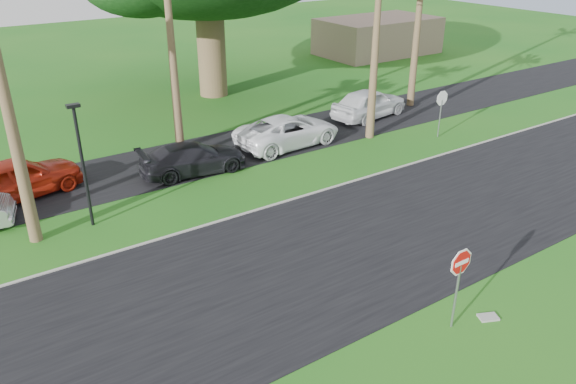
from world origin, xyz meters
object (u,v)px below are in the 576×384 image
(car_dark, at_px, (193,158))
(car_minivan, at_px, (288,131))
(stop_sign_far, at_px, (441,104))
(stop_sign_near, at_px, (459,273))
(car_red, at_px, (18,178))
(car_pickup, at_px, (369,103))

(car_dark, xyz_separation_m, car_minivan, (5.48, 0.53, 0.07))
(stop_sign_far, bearing_deg, stop_sign_near, 43.73)
(car_red, xyz_separation_m, car_pickup, (18.91, 0.10, -0.00))
(car_dark, distance_m, car_pickup, 12.07)
(car_red, distance_m, car_pickup, 18.91)
(car_red, xyz_separation_m, car_dark, (6.97, -1.63, -0.16))
(stop_sign_near, height_order, car_minivan, stop_sign_near)
(car_minivan, bearing_deg, car_pickup, -82.70)
(stop_sign_near, distance_m, car_pickup, 18.91)
(stop_sign_far, height_order, car_red, stop_sign_far)
(car_dark, xyz_separation_m, car_pickup, (11.94, 1.73, 0.15))
(stop_sign_far, xyz_separation_m, car_minivan, (-7.28, 3.37, -1.01))
(stop_sign_far, height_order, car_pickup, stop_sign_far)
(car_minivan, distance_m, car_pickup, 6.57)
(stop_sign_near, bearing_deg, car_dark, 95.18)
(stop_sign_near, height_order, stop_sign_far, same)
(car_red, bearing_deg, car_minivan, -107.89)
(stop_sign_far, height_order, car_dark, stop_sign_far)
(car_dark, bearing_deg, stop_sign_near, -169.48)
(car_minivan, bearing_deg, car_red, 81.71)
(car_red, height_order, car_minivan, car_red)
(stop_sign_far, distance_m, car_dark, 13.11)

